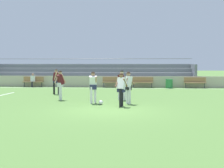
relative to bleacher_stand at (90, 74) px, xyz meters
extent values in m
plane|color=#517A38|center=(3.49, -16.50, -1.09)|extent=(160.00, 160.00, 0.00)
cube|color=white|center=(3.49, -3.84, -1.09)|extent=(44.00, 0.12, 0.01)
cube|color=white|center=(-4.16, -10.50, -1.09)|extent=(0.12, 4.40, 0.01)
cube|color=beige|center=(3.49, -2.60, -0.61)|extent=(48.00, 0.16, 0.97)
cube|color=#B2B2B7|center=(0.00, -1.31, -0.70)|extent=(19.76, 0.36, 0.08)
cube|color=slate|center=(0.00, -1.51, -0.90)|extent=(19.76, 0.04, 0.40)
cube|color=#B2B2B7|center=(0.00, -0.64, -0.30)|extent=(19.76, 0.36, 0.08)
cube|color=slate|center=(0.00, -0.84, -0.50)|extent=(19.76, 0.04, 0.40)
cube|color=#B2B2B7|center=(0.00, 0.03, 0.10)|extent=(19.76, 0.36, 0.08)
cube|color=slate|center=(0.00, -0.17, -0.10)|extent=(19.76, 0.04, 0.40)
cube|color=#B2B2B7|center=(0.00, 0.70, 0.50)|extent=(19.76, 0.36, 0.08)
cube|color=slate|center=(0.00, 0.50, 0.30)|extent=(19.76, 0.04, 0.40)
cube|color=#B2B2B7|center=(0.00, 1.37, 0.90)|extent=(19.76, 0.36, 0.08)
cube|color=slate|center=(0.00, 1.17, 0.70)|extent=(19.76, 0.04, 0.40)
cube|color=slate|center=(9.78, 0.03, -0.10)|extent=(0.20, 3.03, 1.99)
cylinder|color=slate|center=(0.00, 1.62, 1.45)|extent=(19.76, 0.06, 0.06)
cube|color=#99754C|center=(9.46, -3.05, -0.64)|extent=(1.80, 0.40, 0.06)
cube|color=#99754C|center=(9.46, -2.87, -0.39)|extent=(1.80, 0.05, 0.40)
cylinder|color=#47474C|center=(8.68, -3.05, -0.87)|extent=(0.07, 0.07, 0.45)
cylinder|color=#47474C|center=(10.24, -3.05, -0.87)|extent=(0.07, 0.07, 0.45)
cube|color=#99754C|center=(5.05, -3.05, -0.64)|extent=(1.80, 0.40, 0.06)
cube|color=#99754C|center=(5.05, -2.87, -0.39)|extent=(1.80, 0.05, 0.40)
cylinder|color=#47474C|center=(4.27, -3.05, -0.87)|extent=(0.07, 0.07, 0.45)
cylinder|color=#47474C|center=(5.83, -3.05, -0.87)|extent=(0.07, 0.07, 0.45)
cube|color=#99754C|center=(-4.58, -3.05, -0.64)|extent=(1.80, 0.40, 0.06)
cube|color=#99754C|center=(-4.58, -2.87, -0.39)|extent=(1.80, 0.05, 0.40)
cylinder|color=#47474C|center=(-5.36, -3.05, -0.87)|extent=(0.07, 0.07, 0.45)
cylinder|color=#47474C|center=(-3.80, -3.05, -0.87)|extent=(0.07, 0.07, 0.45)
cube|color=#99754C|center=(2.49, -3.05, -0.64)|extent=(1.80, 0.40, 0.06)
cube|color=#99754C|center=(2.49, -2.87, -0.39)|extent=(1.80, 0.05, 0.40)
cylinder|color=#47474C|center=(1.71, -3.05, -0.87)|extent=(0.07, 0.07, 0.45)
cylinder|color=#47474C|center=(3.27, -3.05, -0.87)|extent=(0.07, 0.07, 0.45)
cylinder|color=#2D7F3D|center=(7.27, -3.32, -0.71)|extent=(0.59, 0.59, 0.77)
cylinder|color=#2D2D38|center=(-4.58, -3.27, -0.87)|extent=(0.16, 0.16, 0.45)
cube|color=white|center=(-4.58, -3.05, -0.35)|extent=(0.36, 0.24, 0.52)
sphere|color=#A87A5B|center=(-4.58, -3.05, 0.01)|extent=(0.21, 0.21, 0.21)
cylinder|color=black|center=(3.94, -15.19, -0.68)|extent=(0.13, 0.13, 0.84)
cylinder|color=black|center=(3.99, -14.94, -0.68)|extent=(0.13, 0.13, 0.84)
cube|color=#232847|center=(3.97, -15.06, -0.28)|extent=(0.42, 0.35, 0.24)
cube|color=white|center=(3.97, -15.06, 0.02)|extent=(0.50, 0.51, 0.60)
cylinder|color=brown|center=(3.77, -15.07, 0.06)|extent=(0.23, 0.40, 0.43)
cylinder|color=brown|center=(4.16, -15.06, 0.06)|extent=(0.23, 0.40, 0.43)
sphere|color=brown|center=(3.97, -15.06, 0.41)|extent=(0.21, 0.21, 0.21)
sphere|color=black|center=(3.97, -15.06, 0.43)|extent=(0.20, 0.20, 0.20)
cylinder|color=white|center=(4.34, -14.13, -0.66)|extent=(0.13, 0.13, 0.87)
cylinder|color=white|center=(4.21, -13.91, -0.66)|extent=(0.13, 0.13, 0.87)
cube|color=black|center=(4.27, -14.02, -0.25)|extent=(0.35, 0.42, 0.24)
cube|color=white|center=(4.27, -14.02, 0.05)|extent=(0.45, 0.48, 0.59)
cylinder|color=#A87A5B|center=(4.13, -14.15, 0.09)|extent=(0.40, 0.23, 0.43)
cylinder|color=#A87A5B|center=(4.41, -13.88, 0.09)|extent=(0.40, 0.23, 0.43)
sphere|color=#A87A5B|center=(4.27, -14.02, 0.44)|extent=(0.21, 0.21, 0.21)
sphere|color=black|center=(4.27, -14.02, 0.46)|extent=(0.20, 0.20, 0.20)
cylinder|color=white|center=(3.68, -12.34, -0.64)|extent=(0.13, 0.13, 0.91)
cylinder|color=white|center=(3.98, -12.40, -0.64)|extent=(0.13, 0.13, 0.91)
cube|color=#232847|center=(3.83, -12.37, -0.20)|extent=(0.32, 0.41, 0.24)
cube|color=#56191E|center=(3.83, -12.37, 0.10)|extent=(0.48, 0.48, 0.60)
cylinder|color=beige|center=(3.87, -12.17, 0.13)|extent=(0.31, 0.17, 0.50)
cylinder|color=beige|center=(3.80, -12.57, 0.13)|extent=(0.31, 0.17, 0.50)
sphere|color=beige|center=(3.83, -12.37, 0.48)|extent=(0.21, 0.21, 0.21)
sphere|color=black|center=(3.83, -12.37, 0.50)|extent=(0.20, 0.20, 0.20)
cylinder|color=white|center=(0.27, -12.41, -0.65)|extent=(0.13, 0.13, 0.88)
cylinder|color=white|center=(0.39, -12.71, -0.65)|extent=(0.13, 0.13, 0.88)
cube|color=white|center=(0.33, -12.56, -0.23)|extent=(0.40, 0.42, 0.24)
cube|color=#56191E|center=(0.33, -12.56, 0.07)|extent=(0.54, 0.54, 0.60)
cylinder|color=#D6A884|center=(0.52, -12.48, 0.10)|extent=(0.26, 0.24, 0.51)
cylinder|color=#D6A884|center=(0.14, -12.63, 0.10)|extent=(0.26, 0.24, 0.51)
sphere|color=#D6A884|center=(0.33, -12.56, 0.45)|extent=(0.21, 0.21, 0.21)
sphere|color=black|center=(0.33, -12.56, 0.47)|extent=(0.20, 0.20, 0.20)
cylinder|color=white|center=(2.53, -13.89, -0.66)|extent=(0.13, 0.13, 0.87)
cylinder|color=white|center=(2.35, -14.05, -0.66)|extent=(0.13, 0.13, 0.87)
cube|color=#232847|center=(2.44, -13.97, -0.25)|extent=(0.39, 0.28, 0.24)
cube|color=white|center=(2.44, -13.97, 0.05)|extent=(0.44, 0.45, 0.60)
cylinder|color=#A87A5B|center=(2.60, -14.06, 0.09)|extent=(0.13, 0.36, 0.48)
cylinder|color=#A87A5B|center=(2.27, -13.88, 0.09)|extent=(0.13, 0.36, 0.48)
sphere|color=#A87A5B|center=(2.44, -13.97, 0.44)|extent=(0.21, 0.21, 0.21)
sphere|color=black|center=(2.44, -13.97, 0.46)|extent=(0.20, 0.20, 0.20)
cylinder|color=black|center=(-0.63, -9.27, -0.64)|extent=(0.13, 0.13, 0.91)
cylinder|color=black|center=(-0.94, -9.28, -0.64)|extent=(0.13, 0.13, 0.91)
cube|color=#232847|center=(-0.79, -9.28, -0.21)|extent=(0.37, 0.42, 0.24)
cube|color=#56191E|center=(-0.79, -9.28, 0.09)|extent=(0.48, 0.50, 0.59)
cylinder|color=#D6A884|center=(-0.78, -9.48, 0.13)|extent=(0.27, 0.19, 0.51)
cylinder|color=#D6A884|center=(-0.79, -9.07, 0.13)|extent=(0.27, 0.19, 0.51)
sphere|color=#D6A884|center=(-0.79, -9.28, 0.48)|extent=(0.21, 0.21, 0.21)
sphere|color=black|center=(-0.79, -9.28, 0.50)|extent=(0.20, 0.20, 0.20)
sphere|color=white|center=(2.90, -14.48, -0.98)|extent=(0.22, 0.22, 0.22)
camera|label=1|loc=(4.91, -30.31, 0.99)|focal=51.15mm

